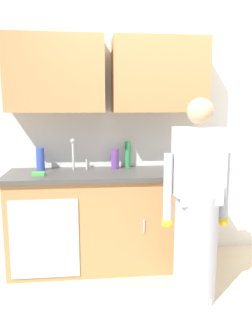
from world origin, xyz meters
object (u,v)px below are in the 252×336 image
object	(u,v)px
bottle_dish_liquid	(115,159)
sponge	(38,174)
sink	(77,174)
cup_by_sink	(170,167)
bottle_soap	(187,158)
person_at_sink	(196,217)
bottle_water_tall	(128,154)
bottle_cleaner_spray	(40,159)

from	to	relation	value
bottle_dish_liquid	sponge	bearing A→B (deg)	-158.91
sink	cup_by_sink	xyz separation A→B (m)	(0.87, -0.12, 0.07)
cup_by_sink	sponge	bearing A→B (deg)	179.91
sink	bottle_soap	size ratio (longest dim) A/B	2.77
person_at_sink	sponge	world-z (taller)	person_at_sink
sink	bottle_dish_liquid	size ratio (longest dim) A/B	2.52
bottle_water_tall	bottle_dish_liquid	xyz separation A→B (m)	(-0.13, -0.07, -0.03)
sink	bottle_soap	world-z (taller)	sink
sponge	bottle_cleaner_spray	bearing A→B (deg)	92.81
bottle_soap	bottle_water_tall	world-z (taller)	bottle_water_tall
bottle_dish_liquid	cup_by_sink	distance (m)	0.57
bottle_soap	sponge	size ratio (longest dim) A/B	1.64
sink	bottle_dish_liquid	xyz separation A→B (m)	(0.37, 0.16, 0.11)
bottle_cleaner_spray	cup_by_sink	xyz separation A→B (m)	(1.23, -0.26, -0.06)
bottle_cleaner_spray	sink	bearing A→B (deg)	-21.95
bottle_soap	cup_by_sink	size ratio (longest dim) A/B	1.76
person_at_sink	sponge	bearing A→B (deg)	155.53
sink	person_at_sink	world-z (taller)	person_at_sink
bottle_soap	bottle_dish_liquid	xyz separation A→B (m)	(-0.75, -0.04, 0.01)
sponge	sink	bearing A→B (deg)	18.74
bottle_soap	sponge	bearing A→B (deg)	-167.79
cup_by_sink	person_at_sink	bearing A→B (deg)	-82.64
person_at_sink	bottle_dish_liquid	size ratio (longest dim) A/B	8.18
person_at_sink	bottle_cleaner_spray	bearing A→B (deg)	146.98
person_at_sink	bottle_cleaner_spray	size ratio (longest dim) A/B	7.30
sink	cup_by_sink	world-z (taller)	sink
bottle_dish_liquid	bottle_water_tall	bearing A→B (deg)	27.08
sink	bottle_water_tall	size ratio (longest dim) A/B	1.90
bottle_soap	sponge	xyz separation A→B (m)	(-1.47, -0.32, -0.08)
person_at_sink	bottle_soap	bearing A→B (deg)	79.16
sink	bottle_dish_liquid	world-z (taller)	sink
bottle_water_tall	bottle_dish_liquid	size ratio (longest dim) A/B	1.33
cup_by_sink	bottle_cleaner_spray	bearing A→B (deg)	167.98
bottle_dish_liquid	sponge	xyz separation A→B (m)	(-0.72, -0.28, -0.08)
bottle_soap	cup_by_sink	distance (m)	0.41
bottle_soap	bottle_cleaner_spray	bearing A→B (deg)	-177.78
bottle_dish_liquid	sponge	distance (m)	0.77
person_at_sink	bottle_cleaner_spray	xyz separation A→B (m)	(-1.30, 0.85, 0.36)
bottle_dish_liquid	cup_by_sink	xyz separation A→B (m)	(0.50, -0.28, -0.05)
sponge	bottle_water_tall	bearing A→B (deg)	22.07
bottle_water_tall	bottle_cleaner_spray	world-z (taller)	bottle_water_tall
bottle_water_tall	cup_by_sink	distance (m)	0.51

